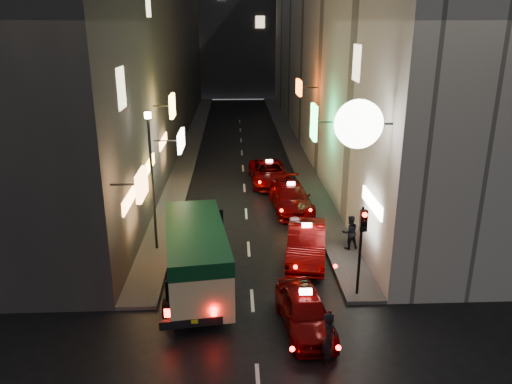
{
  "coord_description": "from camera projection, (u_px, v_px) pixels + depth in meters",
  "views": [
    {
      "loc": [
        -0.59,
        -7.96,
        9.93
      ],
      "look_at": [
        0.34,
        13.0,
        2.79
      ],
      "focal_mm": 35.0,
      "sensor_mm": 36.0,
      "label": 1
    }
  ],
  "objects": [
    {
      "name": "sidewalk_right",
      "position": [
        290.0,
        143.0,
        43.06
      ],
      "size": [
        1.5,
        52.0,
        0.15
      ],
      "primitive_type": "cube",
      "color": "#4D4A48",
      "rests_on": "ground"
    },
    {
      "name": "building_left",
      "position": [
        140.0,
        35.0,
        39.66
      ],
      "size": [
        7.58,
        52.0,
        18.0
      ],
      "color": "#353230",
      "rests_on": "ground"
    },
    {
      "name": "traffic_light",
      "position": [
        362.0,
        233.0,
        18.06
      ],
      "size": [
        0.26,
        0.43,
        3.5
      ],
      "color": "black",
      "rests_on": "sidewalk_right"
    },
    {
      "name": "building_right",
      "position": [
        339.0,
        35.0,
        40.33
      ],
      "size": [
        8.08,
        52.0,
        18.0
      ],
      "color": "#ACA79D",
      "rests_on": "ground"
    },
    {
      "name": "pedestrian_crossing",
      "position": [
        329.0,
        336.0,
        14.96
      ],
      "size": [
        0.48,
        0.7,
        2.02
      ],
      "primitive_type": "imported",
      "rotation": [
        0.0,
        0.0,
        1.5
      ],
      "color": "black",
      "rests_on": "ground"
    },
    {
      "name": "building_far",
      "position": [
        237.0,
        14.0,
        69.62
      ],
      "size": [
        30.0,
        10.0,
        22.0
      ],
      "primitive_type": "cube",
      "color": "#313136",
      "rests_on": "ground"
    },
    {
      "name": "pedestrian_sidewalk",
      "position": [
        350.0,
        230.0,
        22.5
      ],
      "size": [
        0.76,
        0.57,
        1.79
      ],
      "primitive_type": "imported",
      "rotation": [
        0.0,
        0.0,
        3.39
      ],
      "color": "black",
      "rests_on": "sidewalk_right"
    },
    {
      "name": "taxi_near",
      "position": [
        305.0,
        308.0,
        16.83
      ],
      "size": [
        2.5,
        5.05,
        1.72
      ],
      "color": "#630102",
      "rests_on": "ground"
    },
    {
      "name": "taxi_far",
      "position": [
        269.0,
        171.0,
        32.17
      ],
      "size": [
        2.41,
        5.32,
        1.83
      ],
      "color": "#630102",
      "rests_on": "ground"
    },
    {
      "name": "sidewalk_left",
      "position": [
        192.0,
        144.0,
        42.7
      ],
      "size": [
        1.5,
        52.0,
        0.15
      ],
      "primitive_type": "cube",
      "color": "#4D4A48",
      "rests_on": "ground"
    },
    {
      "name": "lamp_post",
      "position": [
        152.0,
        173.0,
        21.67
      ],
      "size": [
        0.28,
        0.28,
        6.22
      ],
      "color": "black",
      "rests_on": "sidewalk_left"
    },
    {
      "name": "minibus",
      "position": [
        196.0,
        251.0,
        18.96
      ],
      "size": [
        2.95,
        6.4,
        2.65
      ],
      "color": "beige",
      "rests_on": "ground"
    },
    {
      "name": "taxi_second",
      "position": [
        306.0,
        240.0,
        21.82
      ],
      "size": [
        3.14,
        5.86,
        1.94
      ],
      "color": "#630102",
      "rests_on": "ground"
    },
    {
      "name": "taxi_third",
      "position": [
        291.0,
        195.0,
        27.67
      ],
      "size": [
        2.52,
        5.41,
        1.85
      ],
      "color": "#630102",
      "rests_on": "ground"
    }
  ]
}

